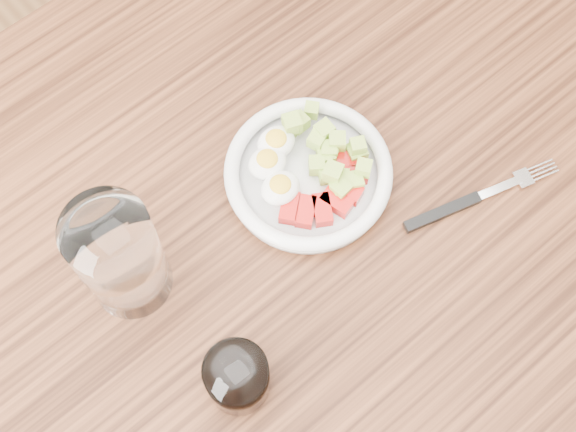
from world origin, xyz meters
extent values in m
plane|color=brown|center=(0.00, 0.00, 0.00)|extent=(4.00, 4.00, 0.00)
cube|color=brown|center=(0.00, 0.00, 0.75)|extent=(1.50, 0.90, 0.04)
cylinder|color=silver|center=(0.05, 0.04, 0.78)|extent=(0.19, 0.19, 0.01)
torus|color=silver|center=(0.05, 0.04, 0.79)|extent=(0.20, 0.20, 0.02)
cube|color=#B4100B|center=(0.00, 0.02, 0.79)|extent=(0.04, 0.04, 0.02)
cube|color=#B4100B|center=(0.01, 0.00, 0.79)|extent=(0.04, 0.04, 0.02)
cube|color=#B4100B|center=(0.03, -0.01, 0.79)|extent=(0.04, 0.04, 0.02)
cube|color=#B4100B|center=(0.05, -0.01, 0.79)|extent=(0.03, 0.04, 0.02)
cube|color=#B4100B|center=(0.06, -0.01, 0.79)|extent=(0.03, 0.04, 0.02)
cube|color=#B4100B|center=(0.08, 0.00, 0.79)|extent=(0.04, 0.04, 0.02)
cube|color=#B4100B|center=(0.09, 0.02, 0.79)|extent=(0.04, 0.04, 0.02)
ellipsoid|color=white|center=(0.01, 0.08, 0.80)|extent=(0.05, 0.04, 0.03)
ellipsoid|color=yellow|center=(0.01, 0.08, 0.81)|extent=(0.03, 0.03, 0.01)
ellipsoid|color=white|center=(0.04, 0.09, 0.80)|extent=(0.05, 0.04, 0.03)
ellipsoid|color=yellow|center=(0.04, 0.09, 0.81)|extent=(0.03, 0.03, 0.01)
ellipsoid|color=white|center=(0.01, 0.04, 0.80)|extent=(0.05, 0.04, 0.03)
ellipsoid|color=yellow|center=(0.01, 0.04, 0.81)|extent=(0.03, 0.03, 0.01)
cube|color=#A9C24A|center=(0.08, 0.00, 0.79)|extent=(0.03, 0.03, 0.02)
cube|color=#A9C24A|center=(0.06, 0.04, 0.80)|extent=(0.03, 0.03, 0.02)
cube|color=#A9C24A|center=(0.06, 0.00, 0.79)|extent=(0.02, 0.02, 0.02)
cube|color=#A9C24A|center=(0.08, 0.04, 0.80)|extent=(0.03, 0.03, 0.02)
cube|color=#A9C24A|center=(0.07, 0.09, 0.81)|extent=(0.02, 0.02, 0.02)
cube|color=#A9C24A|center=(0.08, 0.04, 0.80)|extent=(0.03, 0.03, 0.02)
cube|color=#A9C24A|center=(0.10, 0.09, 0.80)|extent=(0.02, 0.02, 0.02)
cube|color=#A9C24A|center=(0.09, 0.06, 0.81)|extent=(0.02, 0.02, 0.02)
cube|color=#A9C24A|center=(0.08, 0.04, 0.80)|extent=(0.02, 0.02, 0.02)
cube|color=#A9C24A|center=(0.09, 0.00, 0.81)|extent=(0.02, 0.02, 0.02)
cube|color=#A9C24A|center=(0.10, 0.02, 0.79)|extent=(0.03, 0.03, 0.02)
cube|color=#A9C24A|center=(0.09, 0.04, 0.81)|extent=(0.03, 0.03, 0.02)
cube|color=#A9C24A|center=(0.07, 0.04, 0.80)|extent=(0.03, 0.03, 0.02)
cube|color=#A9C24A|center=(0.07, 0.06, 0.80)|extent=(0.02, 0.02, 0.02)
cube|color=#A9C24A|center=(0.07, 0.01, 0.79)|extent=(0.02, 0.02, 0.02)
cube|color=#A9C24A|center=(0.07, 0.09, 0.80)|extent=(0.02, 0.02, 0.02)
cube|color=#A9C24A|center=(0.06, 0.02, 0.79)|extent=(0.03, 0.03, 0.02)
cube|color=#A9C24A|center=(0.06, 0.00, 0.79)|extent=(0.02, 0.02, 0.02)
cube|color=#A9C24A|center=(0.06, 0.02, 0.80)|extent=(0.03, 0.03, 0.02)
cube|color=#A9C24A|center=(0.07, 0.09, 0.81)|extent=(0.03, 0.03, 0.02)
cube|color=#A9C24A|center=(0.10, 0.02, 0.81)|extent=(0.02, 0.02, 0.02)
cube|color=black|center=(0.14, -0.09, 0.77)|extent=(0.10, 0.04, 0.01)
cube|color=silver|center=(0.21, -0.11, 0.77)|extent=(0.06, 0.02, 0.00)
cube|color=silver|center=(0.24, -0.12, 0.77)|extent=(0.02, 0.03, 0.00)
cylinder|color=silver|center=(0.26, -0.14, 0.77)|extent=(0.03, 0.01, 0.00)
cylinder|color=silver|center=(0.26, -0.13, 0.77)|extent=(0.03, 0.01, 0.00)
cylinder|color=silver|center=(0.27, -0.13, 0.77)|extent=(0.03, 0.01, 0.00)
cylinder|color=silver|center=(0.27, -0.12, 0.77)|extent=(0.03, 0.01, 0.00)
cylinder|color=white|center=(-0.18, 0.07, 0.85)|extent=(0.09, 0.09, 0.16)
cylinder|color=white|center=(-0.17, -0.10, 0.81)|extent=(0.07, 0.07, 0.08)
cylinder|color=black|center=(-0.17, -0.10, 0.81)|extent=(0.06, 0.06, 0.06)
camera|label=1|loc=(-0.23, -0.25, 1.62)|focal=50.00mm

